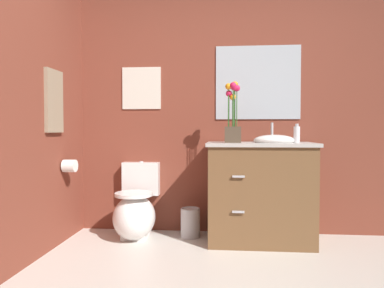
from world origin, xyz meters
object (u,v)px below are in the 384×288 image
toilet (136,212)px  flower_vase (233,120)px  wall_poster (142,88)px  trash_bin (190,223)px  wall_mirror (258,83)px  soap_bottle (297,134)px  toilet_paper_roll (70,166)px  vanity_cabinet (260,191)px  hanging_towel (54,101)px

toilet → flower_vase: 1.22m
toilet → wall_poster: wall_poster is taller
toilet → trash_bin: bearing=7.1°
toilet → wall_mirror: (1.13, 0.27, 1.21)m
soap_bottle → toilet_paper_roll: bearing=-176.1°
vanity_cabinet → trash_bin: vanity_cabinet is taller
hanging_towel → wall_poster: bearing=46.7°
hanging_towel → trash_bin: bearing=21.2°
soap_bottle → toilet_paper_roll: 2.00m
wall_mirror → wall_poster: bearing=180.0°
toilet → flower_vase: (0.89, -0.08, 0.84)m
flower_vase → soap_bottle: bearing=1.5°
toilet → wall_mirror: bearing=13.3°
soap_bottle → wall_mirror: size_ratio=0.21×
soap_bottle → wall_mirror: (-0.31, 0.33, 0.49)m
wall_mirror → flower_vase: bearing=-125.4°
vanity_cabinet → toilet: bearing=178.7°
wall_poster → wall_mirror: bearing=0.0°
hanging_towel → toilet: bearing=31.4°
vanity_cabinet → soap_bottle: bearing=-6.4°
soap_bottle → toilet: bearing=177.6°
soap_bottle → wall_poster: bearing=167.2°
trash_bin → toilet_paper_roll: (-1.04, -0.26, 0.54)m
toilet → wall_poster: (0.00, 0.27, 1.16)m
hanging_towel → toilet_paper_roll: (0.06, 0.17, -0.55)m
trash_bin → hanging_towel: 1.61m
vanity_cabinet → flower_vase: flower_vase is taller
trash_bin → wall_poster: wall_poster is taller
flower_vase → wall_poster: size_ratio=1.31×
vanity_cabinet → toilet_paper_roll: (-1.67, -0.17, 0.23)m
toilet → toilet_paper_roll: bearing=-160.0°
soap_bottle → wall_mirror: bearing=133.1°
soap_bottle → toilet_paper_roll: (-1.98, -0.14, -0.28)m
hanging_towel → toilet_paper_roll: 0.58m
vanity_cabinet → trash_bin: bearing=172.0°
soap_bottle → wall_mirror: wall_mirror is taller
wall_poster → toilet_paper_roll: size_ratio=3.73×
soap_bottle → trash_bin: bearing=172.5°
flower_vase → wall_mirror: 0.56m
flower_vase → toilet_paper_roll: (-1.43, -0.12, -0.40)m
toilet → wall_poster: 1.20m
vanity_cabinet → soap_bottle: size_ratio=6.46×
wall_poster → hanging_towel: wall_poster is taller
trash_bin → vanity_cabinet: bearing=-8.0°
soap_bottle → trash_bin: (-0.94, 0.12, -0.82)m
toilet → hanging_towel: bearing=-148.6°
flower_vase → trash_bin: size_ratio=1.97×
flower_vase → hanging_towel: bearing=-169.0°
soap_bottle → hanging_towel: size_ratio=0.32×
wall_poster → soap_bottle: bearing=-12.8°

